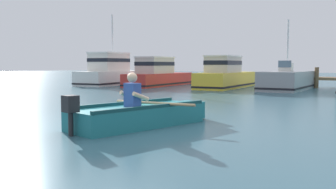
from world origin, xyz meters
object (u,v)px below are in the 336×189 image
Objects in this scene: moored_boat_white at (113,73)px; moored_boat_yellow at (225,76)px; moored_boat_red at (158,75)px; moored_boat_grey at (287,81)px; rowboat_with_person at (140,115)px.

moored_boat_yellow is (7.99, 0.44, -0.10)m from moored_boat_white.
moored_boat_red is 1.21× the size of moored_boat_grey.
moored_boat_white is 11.54m from moored_boat_grey.
moored_boat_yellow is at bearing 1.31° from moored_boat_red.
moored_boat_red is at bearing -178.69° from moored_boat_yellow.
moored_boat_white is at bearing -177.46° from moored_boat_grey.
moored_boat_white is 1.20× the size of moored_boat_grey.
moored_boat_yellow is (4.56, 0.10, 0.02)m from moored_boat_red.
moored_boat_grey is at bearing 2.54° from moored_boat_white.
moored_boat_red is (-7.85, 13.86, 0.44)m from rowboat_with_person.
moored_boat_grey is (11.53, 0.51, -0.32)m from moored_boat_white.
moored_boat_white is at bearing -174.35° from moored_boat_red.
moored_boat_yellow is 3.55m from moored_boat_grey.
moored_boat_white reaches higher than moored_boat_red.
moored_boat_grey reaches higher than rowboat_with_person.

